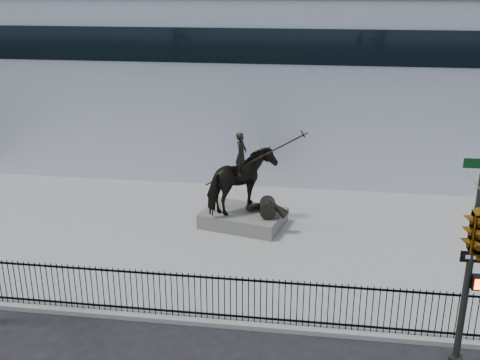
# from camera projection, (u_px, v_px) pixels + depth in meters

# --- Properties ---
(ground) EXTENTS (120.00, 120.00, 0.00)m
(ground) POSITION_uv_depth(u_px,v_px,m) (199.00, 347.00, 15.91)
(ground) COLOR black
(ground) RESTS_ON ground
(plaza) EXTENTS (30.00, 12.00, 0.15)m
(plaza) POSITION_uv_depth(u_px,v_px,m) (236.00, 239.00, 22.42)
(plaza) COLOR gray
(plaza) RESTS_ON ground
(building) EXTENTS (44.00, 14.00, 9.00)m
(building) POSITION_uv_depth(u_px,v_px,m) (268.00, 76.00, 33.07)
(building) COLOR silver
(building) RESTS_ON ground
(picket_fence) EXTENTS (22.10, 0.10, 1.50)m
(picket_fence) POSITION_uv_depth(u_px,v_px,m) (207.00, 296.00, 16.78)
(picket_fence) COLOR black
(picket_fence) RESTS_ON plaza
(statue_plinth) EXTENTS (3.70, 2.95, 0.61)m
(statue_plinth) POSITION_uv_depth(u_px,v_px,m) (243.00, 218.00, 23.46)
(statue_plinth) COLOR #5D5A55
(statue_plinth) RESTS_ON plaza
(equestrian_statue) EXTENTS (4.07, 3.03, 3.54)m
(equestrian_statue) POSITION_uv_depth(u_px,v_px,m) (245.00, 183.00, 22.91)
(equestrian_statue) COLOR black
(equestrian_statue) RESTS_ON statue_plinth
(traffic_signal_right) EXTENTS (2.17, 6.86, 7.00)m
(traffic_signal_right) POSITION_uv_depth(u_px,v_px,m) (480.00, 236.00, 11.57)
(traffic_signal_right) COLOR #242722
(traffic_signal_right) RESTS_ON ground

